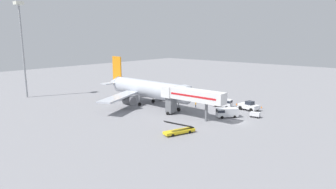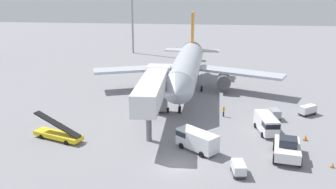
{
  "view_description": "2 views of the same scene",
  "coord_description": "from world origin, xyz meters",
  "px_view_note": "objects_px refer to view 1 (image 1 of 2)",
  "views": [
    {
      "loc": [
        -60.94,
        -30.82,
        19.66
      ],
      "look_at": [
        -0.94,
        21.07,
        4.06
      ],
      "focal_mm": 31.52,
      "sensor_mm": 36.0,
      "label": 1
    },
    {
      "loc": [
        3.3,
        -34.87,
        18.78
      ],
      "look_at": [
        -3.17,
        18.3,
        2.53
      ],
      "focal_mm": 38.36,
      "sensor_mm": 36.0,
      "label": 2
    }
  ],
  "objects_px": {
    "airplane_at_gate": "(148,89)",
    "service_van_mid_center": "(226,112)",
    "pushback_tug": "(249,106)",
    "baggage_cart_far_center": "(211,100)",
    "ground_crew_worker_foreground": "(196,104)",
    "service_van_far_right": "(223,102)",
    "baggage_cart_outer_right": "(255,114)",
    "baggage_cart_mid_left": "(213,97)",
    "safety_cone_bravo": "(262,107)",
    "safety_cone_alpha": "(237,104)",
    "jet_bridge": "(189,96)",
    "belt_loader_truck": "(179,130)",
    "apron_light_mast": "(21,34)"
  },
  "relations": [
    {
      "from": "belt_loader_truck",
      "to": "ground_crew_worker_foreground",
      "type": "height_order",
      "value": "belt_loader_truck"
    },
    {
      "from": "safety_cone_alpha",
      "to": "safety_cone_bravo",
      "type": "distance_m",
      "value": 7.12
    },
    {
      "from": "baggage_cart_far_center",
      "to": "ground_crew_worker_foreground",
      "type": "distance_m",
      "value": 7.4
    },
    {
      "from": "jet_bridge",
      "to": "service_van_mid_center",
      "type": "relative_size",
      "value": 3.25
    },
    {
      "from": "baggage_cart_far_center",
      "to": "safety_cone_bravo",
      "type": "relative_size",
      "value": 3.72
    },
    {
      "from": "airplane_at_gate",
      "to": "service_van_mid_center",
      "type": "distance_m",
      "value": 24.89
    },
    {
      "from": "service_van_mid_center",
      "to": "ground_crew_worker_foreground",
      "type": "bearing_deg",
      "value": 73.31
    },
    {
      "from": "safety_cone_alpha",
      "to": "service_van_far_right",
      "type": "bearing_deg",
      "value": 157.19
    },
    {
      "from": "belt_loader_truck",
      "to": "service_van_mid_center",
      "type": "xyz_separation_m",
      "value": [
        17.57,
        -0.88,
        0.56
      ]
    },
    {
      "from": "belt_loader_truck",
      "to": "service_van_far_right",
      "type": "xyz_separation_m",
      "value": [
        26.63,
        5.44,
        0.57
      ]
    },
    {
      "from": "baggage_cart_far_center",
      "to": "safety_cone_alpha",
      "type": "height_order",
      "value": "baggage_cart_far_center"
    },
    {
      "from": "belt_loader_truck",
      "to": "safety_cone_alpha",
      "type": "height_order",
      "value": "belt_loader_truck"
    },
    {
      "from": "pushback_tug",
      "to": "airplane_at_gate",
      "type": "bearing_deg",
      "value": 117.49
    },
    {
      "from": "apron_light_mast",
      "to": "baggage_cart_mid_left",
      "type": "bearing_deg",
      "value": -52.25
    },
    {
      "from": "safety_cone_bravo",
      "to": "belt_loader_truck",
      "type": "bearing_deg",
      "value": 173.81
    },
    {
      "from": "baggage_cart_outer_right",
      "to": "safety_cone_bravo",
      "type": "relative_size",
      "value": 4.08
    },
    {
      "from": "belt_loader_truck",
      "to": "baggage_cart_far_center",
      "type": "distance_m",
      "value": 30.48
    },
    {
      "from": "safety_cone_bravo",
      "to": "apron_light_mast",
      "type": "distance_m",
      "value": 77.03
    },
    {
      "from": "jet_bridge",
      "to": "service_van_far_right",
      "type": "relative_size",
      "value": 3.14
    },
    {
      "from": "ground_crew_worker_foreground",
      "to": "belt_loader_truck",
      "type": "bearing_deg",
      "value": -152.54
    },
    {
      "from": "baggage_cart_outer_right",
      "to": "service_van_far_right",
      "type": "bearing_deg",
      "value": 69.28
    },
    {
      "from": "safety_cone_alpha",
      "to": "safety_cone_bravo",
      "type": "xyz_separation_m",
      "value": [
        1.17,
        -7.02,
        -0.08
      ]
    },
    {
      "from": "service_van_mid_center",
      "to": "baggage_cart_far_center",
      "type": "xyz_separation_m",
      "value": [
        10.95,
        11.66,
        -0.5
      ]
    },
    {
      "from": "service_van_mid_center",
      "to": "service_van_far_right",
      "type": "distance_m",
      "value": 11.05
    },
    {
      "from": "airplane_at_gate",
      "to": "baggage_cart_mid_left",
      "type": "xyz_separation_m",
      "value": [
        19.13,
        -10.37,
        -3.9
      ]
    },
    {
      "from": "airplane_at_gate",
      "to": "pushback_tug",
      "type": "xyz_separation_m",
      "value": [
        13.24,
        -25.44,
        -3.52
      ]
    },
    {
      "from": "pushback_tug",
      "to": "safety_cone_alpha",
      "type": "xyz_separation_m",
      "value": [
        3.34,
        5.35,
        -0.82
      ]
    },
    {
      "from": "pushback_tug",
      "to": "service_van_mid_center",
      "type": "bearing_deg",
      "value": 174.66
    },
    {
      "from": "baggage_cart_far_center",
      "to": "ground_crew_worker_foreground",
      "type": "bearing_deg",
      "value": 178.41
    },
    {
      "from": "service_van_far_right",
      "to": "baggage_cart_outer_right",
      "type": "bearing_deg",
      "value": -110.72
    },
    {
      "from": "service_van_mid_center",
      "to": "safety_cone_alpha",
      "type": "relative_size",
      "value": 6.91
    },
    {
      "from": "belt_loader_truck",
      "to": "baggage_cart_outer_right",
      "type": "xyz_separation_m",
      "value": [
        22.2,
        -6.26,
        -0.03
      ]
    },
    {
      "from": "pushback_tug",
      "to": "ground_crew_worker_foreground",
      "type": "relative_size",
      "value": 3.47
    },
    {
      "from": "safety_cone_alpha",
      "to": "safety_cone_bravo",
      "type": "bearing_deg",
      "value": -80.54
    },
    {
      "from": "jet_bridge",
      "to": "baggage_cart_mid_left",
      "type": "distance_m",
      "value": 23.9
    },
    {
      "from": "service_van_mid_center",
      "to": "service_van_far_right",
      "type": "height_order",
      "value": "service_van_far_right"
    },
    {
      "from": "belt_loader_truck",
      "to": "service_van_far_right",
      "type": "bearing_deg",
      "value": 11.55
    },
    {
      "from": "belt_loader_truck",
      "to": "baggage_cart_far_center",
      "type": "xyz_separation_m",
      "value": [
        28.52,
        10.77,
        0.06
      ]
    },
    {
      "from": "safety_cone_alpha",
      "to": "ground_crew_worker_foreground",
      "type": "bearing_deg",
      "value": 143.52
    },
    {
      "from": "baggage_cart_mid_left",
      "to": "safety_cone_bravo",
      "type": "relative_size",
      "value": 4.93
    },
    {
      "from": "pushback_tug",
      "to": "baggage_cart_mid_left",
      "type": "distance_m",
      "value": 16.19
    },
    {
      "from": "airplane_at_gate",
      "to": "ground_crew_worker_foreground",
      "type": "distance_m",
      "value": 14.7
    },
    {
      "from": "airplane_at_gate",
      "to": "service_van_far_right",
      "type": "relative_size",
      "value": 6.49
    },
    {
      "from": "baggage_cart_far_center",
      "to": "safety_cone_alpha",
      "type": "xyz_separation_m",
      "value": [
        2.72,
        -7.27,
        -0.45
      ]
    },
    {
      "from": "baggage_cart_mid_left",
      "to": "baggage_cart_outer_right",
      "type": "bearing_deg",
      "value": -120.71
    },
    {
      "from": "service_van_far_right",
      "to": "apron_light_mast",
      "type": "height_order",
      "value": "apron_light_mast"
    },
    {
      "from": "pushback_tug",
      "to": "apron_light_mast",
      "type": "bearing_deg",
      "value": 116.43
    },
    {
      "from": "baggage_cart_far_center",
      "to": "jet_bridge",
      "type": "bearing_deg",
      "value": -165.22
    },
    {
      "from": "airplane_at_gate",
      "to": "service_van_far_right",
      "type": "bearing_deg",
      "value": -56.59
    },
    {
      "from": "safety_cone_alpha",
      "to": "safety_cone_bravo",
      "type": "height_order",
      "value": "safety_cone_alpha"
    }
  ]
}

